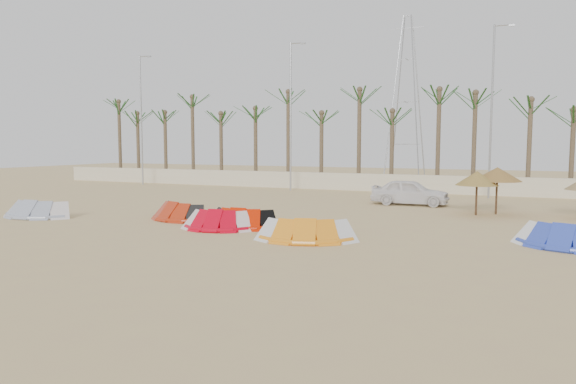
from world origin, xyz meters
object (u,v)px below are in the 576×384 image
at_px(kite_red_right, 220,219).
at_px(kite_blue, 564,235).
at_px(kite_orange, 309,228).
at_px(kite_red_mid, 244,217).
at_px(car, 410,192).
at_px(parasol_mid, 497,174).
at_px(kite_red_left, 181,210).
at_px(parasol_left, 477,178).
at_px(kite_grey, 41,208).

relative_size(kite_red_right, kite_blue, 0.87).
bearing_deg(kite_orange, kite_red_mid, 155.71).
bearing_deg(car, parasol_mid, -117.53).
bearing_deg(kite_red_mid, kite_blue, 3.32).
xyz_separation_m(kite_orange, parasol_mid, (6.00, 10.20, 1.59)).
bearing_deg(kite_red_left, kite_red_mid, -11.98).
height_order(parasol_left, parasol_mid, parasol_mid).
xyz_separation_m(kite_red_right, car, (5.55, 11.71, 0.33)).
bearing_deg(kite_grey, kite_blue, 4.95).
height_order(kite_red_right, kite_orange, same).
bearing_deg(kite_grey, kite_orange, -1.56).
distance_m(kite_red_left, parasol_mid, 15.58).
bearing_deg(parasol_left, car, 141.43).
bearing_deg(kite_red_mid, parasol_left, 41.75).
height_order(kite_red_right, kite_blue, same).
height_order(kite_grey, kite_blue, same).
bearing_deg(kite_red_left, kite_red_right, -27.87).
bearing_deg(kite_blue, kite_red_right, -172.92).
xyz_separation_m(kite_red_mid, kite_blue, (12.05, 0.70, 0.00)).
relative_size(kite_red_mid, car, 0.75).
relative_size(kite_orange, parasol_left, 1.74).
distance_m(kite_red_left, kite_blue, 15.83).
bearing_deg(kite_orange, kite_red_left, 161.78).
xyz_separation_m(kite_blue, parasol_mid, (-2.42, 7.86, 1.59)).
height_order(kite_grey, parasol_mid, parasol_mid).
height_order(kite_blue, parasol_left, parasol_left).
xyz_separation_m(kite_red_mid, parasol_mid, (9.63, 8.56, 1.59)).
xyz_separation_m(kite_red_mid, parasol_left, (8.74, 7.80, 1.41)).
bearing_deg(kite_red_mid, kite_red_right, -125.03).
distance_m(kite_red_right, parasol_mid, 14.01).
xyz_separation_m(kite_red_mid, kite_red_right, (-0.61, -0.87, -0.00)).
height_order(kite_red_mid, car, car).
bearing_deg(kite_red_left, kite_grey, -162.91).
relative_size(kite_red_left, kite_orange, 0.95).
height_order(kite_red_left, kite_orange, same).
relative_size(kite_orange, car, 0.87).
bearing_deg(car, kite_red_left, 137.31).
xyz_separation_m(kite_grey, parasol_left, (19.21, 9.05, 1.40)).
bearing_deg(parasol_mid, kite_orange, -120.49).
relative_size(parasol_left, parasol_mid, 0.92).
bearing_deg(kite_blue, kite_grey, -175.05).
xyz_separation_m(kite_grey, kite_red_left, (6.69, 2.06, -0.00)).
height_order(kite_grey, kite_red_mid, same).
xyz_separation_m(kite_red_left, car, (8.72, 10.03, 0.33)).
bearing_deg(kite_grey, kite_red_right, 2.20).
bearing_deg(parasol_mid, kite_grey, -153.98).
xyz_separation_m(parasol_left, parasol_mid, (0.89, 0.76, 0.18)).
xyz_separation_m(kite_red_right, kite_blue, (12.66, 1.57, 0.00)).
height_order(kite_red_left, kite_red_mid, same).
relative_size(kite_blue, parasol_mid, 1.52).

